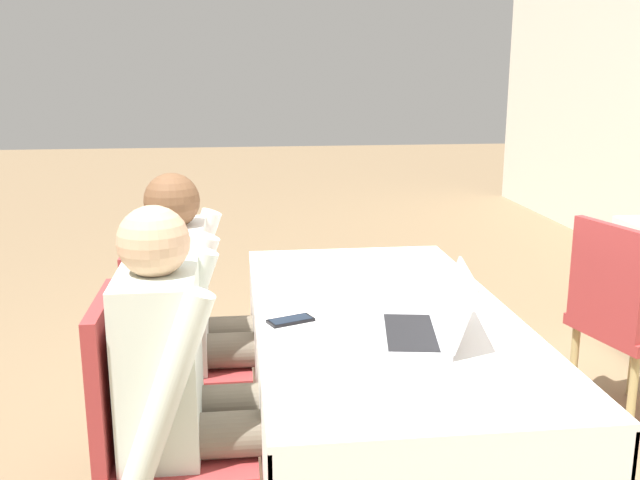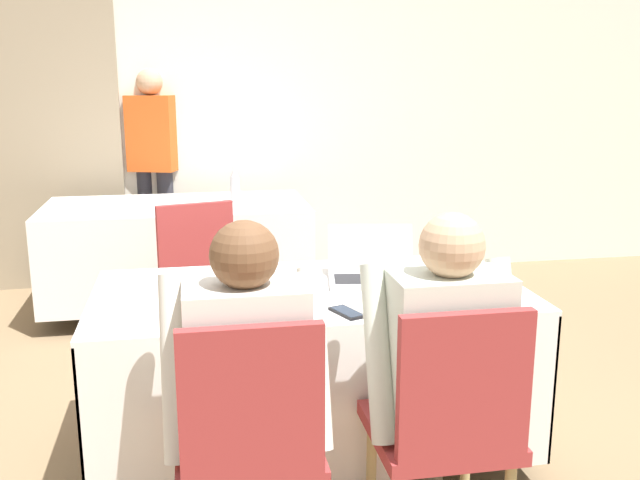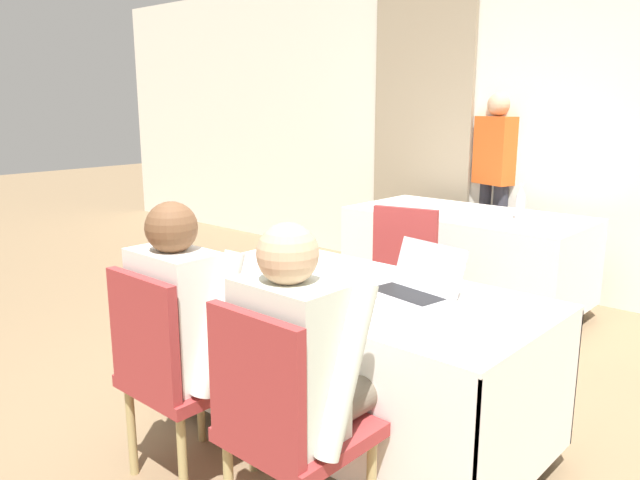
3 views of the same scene
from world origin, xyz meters
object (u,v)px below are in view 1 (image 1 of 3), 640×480
object	(u,v)px
person_white_shirt	(188,377)
laptop	(424,325)
chair_near_right	(155,429)
chair_far_spare	(626,314)
person_checkered_shirt	(198,307)
cell_phone	(291,320)
chair_near_left	(172,348)

from	to	relation	value
person_white_shirt	laptop	bearing A→B (deg)	-86.79
chair_near_right	chair_far_spare	world-z (taller)	same
laptop	chair_far_spare	size ratio (longest dim) A/B	0.44
person_checkered_shirt	person_white_shirt	distance (m)	0.62
cell_phone	person_white_shirt	world-z (taller)	person_white_shirt
cell_phone	chair_far_spare	xyz separation A→B (m)	(-0.54, 1.48, -0.23)
chair_near_left	chair_far_spare	world-z (taller)	same
cell_phone	chair_far_spare	bearing A→B (deg)	88.43
cell_phone	chair_far_spare	size ratio (longest dim) A/B	0.18
chair_near_left	person_white_shirt	distance (m)	0.65
chair_near_right	person_checkered_shirt	bearing A→B (deg)	-9.41
chair_far_spare	person_checkered_shirt	distance (m)	1.81
chair_near_left	person_white_shirt	size ratio (longest dim) A/B	0.78
person_checkered_shirt	chair_near_right	bearing A→B (deg)	170.59
chair_far_spare	person_checkered_shirt	world-z (taller)	person_checkered_shirt
person_checkered_shirt	chair_far_spare	bearing A→B (deg)	-85.06
person_checkered_shirt	cell_phone	bearing A→B (deg)	-140.91
chair_near_right	person_white_shirt	xyz separation A→B (m)	(0.00, 0.10, 0.16)
chair_near_left	chair_near_right	distance (m)	0.62
cell_phone	chair_near_right	xyz separation A→B (m)	(0.23, -0.42, -0.23)
person_checkered_shirt	chair_near_left	bearing A→B (deg)	90.00
laptop	cell_phone	bearing A→B (deg)	-106.97
laptop	chair_near_left	distance (m)	1.03
cell_phone	chair_near_left	distance (m)	0.62
chair_near_left	chair_near_right	world-z (taller)	same
cell_phone	person_white_shirt	distance (m)	0.40
chair_near_right	person_white_shirt	bearing A→B (deg)	-90.00
cell_phone	person_checkered_shirt	distance (m)	0.51
laptop	person_white_shirt	distance (m)	0.71
person_white_shirt	chair_near_right	bearing A→B (deg)	90.00
laptop	cell_phone	xyz separation A→B (m)	(-0.19, -0.39, -0.04)
laptop	person_checkered_shirt	distance (m)	0.92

